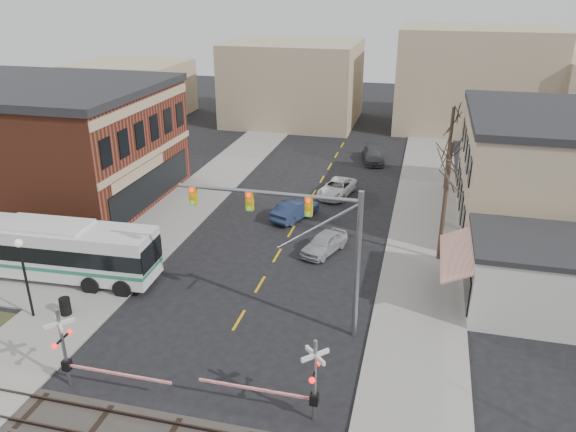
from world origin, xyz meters
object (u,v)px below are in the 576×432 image
at_px(car_a, 324,243).
at_px(rr_crossing_west, 72,350).
at_px(traffic_signal_mast, 306,230).
at_px(rr_crossing_east, 304,381).
at_px(car_b, 295,209).
at_px(car_c, 337,188).
at_px(car_d, 373,155).
at_px(trash_bin, 65,306).
at_px(pedestrian_far, 122,248).
at_px(street_lamp, 23,262).
at_px(pedestrian_near, 108,272).
at_px(transit_bus, 50,249).

bearing_deg(car_a, rr_crossing_west, -96.21).
distance_m(traffic_signal_mast, rr_crossing_east, 7.64).
xyz_separation_m(car_b, car_c, (2.34, 5.74, -0.07)).
bearing_deg(rr_crossing_west, car_d, 75.96).
bearing_deg(car_d, trash_bin, -124.50).
bearing_deg(pedestrian_far, street_lamp, -140.09).
bearing_deg(car_a, car_c, 116.08).
bearing_deg(car_c, car_d, 90.82).
bearing_deg(pedestrian_far, trash_bin, -127.02).
relative_size(street_lamp, car_b, 1.02).
bearing_deg(street_lamp, pedestrian_near, 58.12).
distance_m(car_a, car_b, 6.15).
bearing_deg(street_lamp, pedestrian_far, 79.56).
bearing_deg(car_d, traffic_signal_mast, -102.82).
relative_size(car_c, pedestrian_far, 3.09).
xyz_separation_m(rr_crossing_west, pedestrian_far, (-4.29, 11.76, -1.06)).
height_order(traffic_signal_mast, pedestrian_near, traffic_signal_mast).
height_order(rr_crossing_west, car_d, rr_crossing_west).
distance_m(car_a, pedestrian_far, 13.36).
distance_m(transit_bus, street_lamp, 4.83).
xyz_separation_m(traffic_signal_mast, trash_bin, (-12.99, -2.06, -5.09)).
height_order(rr_crossing_east, pedestrian_near, rr_crossing_east).
distance_m(car_b, pedestrian_near, 15.47).
bearing_deg(trash_bin, car_c, 62.76).
relative_size(street_lamp, car_a, 1.12).
bearing_deg(car_b, car_d, -83.36).
height_order(transit_bus, pedestrian_near, transit_bus).
bearing_deg(car_d, pedestrian_near, -125.52).
xyz_separation_m(rr_crossing_east, car_d, (-1.06, 36.92, -1.28)).
bearing_deg(car_c, transit_bus, -117.14).
distance_m(rr_crossing_east, pedestrian_near, 15.73).
height_order(transit_bus, pedestrian_far, transit_bus).
relative_size(street_lamp, trash_bin, 4.69).
bearing_deg(pedestrian_far, rr_crossing_east, -77.02).
bearing_deg(car_c, pedestrian_near, -107.91).
bearing_deg(street_lamp, car_d, 65.57).
height_order(car_a, pedestrian_far, pedestrian_far).
bearing_deg(pedestrian_far, car_b, 6.04).
relative_size(rr_crossing_west, trash_bin, 5.68).
bearing_deg(pedestrian_far, pedestrian_near, -112.95).
xyz_separation_m(rr_crossing_west, car_b, (5.04, 21.32, -1.22)).
bearing_deg(pedestrian_far, car_c, 13.00).
distance_m(trash_bin, pedestrian_near, 3.40).
distance_m(street_lamp, trash_bin, 3.30).
xyz_separation_m(car_a, car_c, (-0.95, 10.94, -0.03)).
relative_size(rr_crossing_east, car_b, 1.23).
height_order(rr_crossing_east, street_lamp, street_lamp).
xyz_separation_m(car_b, pedestrian_near, (-8.29, -13.06, 0.33)).
bearing_deg(transit_bus, car_d, 59.84).
height_order(street_lamp, car_b, street_lamp).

